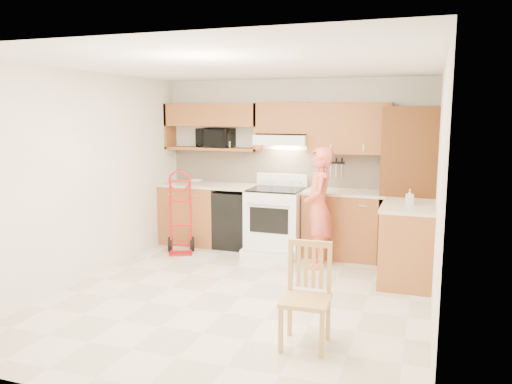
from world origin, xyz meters
The scene contains 28 objects.
floor centered at (0.00, 0.00, -0.01)m, with size 4.00×4.50×0.02m, color beige.
ceiling centered at (0.00, 0.00, 2.51)m, with size 4.00×4.50×0.02m, color white.
wall_back centered at (0.00, 2.26, 1.25)m, with size 4.00×0.02×2.50m, color white.
wall_front centered at (0.00, -2.26, 1.25)m, with size 4.00×0.02×2.50m, color white.
wall_left centered at (-2.01, 0.00, 1.25)m, with size 0.02×4.50×2.50m, color white.
wall_right centered at (2.01, 0.00, 1.25)m, with size 0.02×4.50×2.50m, color white.
backsplash centered at (0.00, 2.23, 1.20)m, with size 3.92×0.03×0.55m, color beige.
lower_cab_left centered at (-1.55, 1.95, 0.45)m, with size 0.90×0.60×0.90m, color brown.
dishwasher centered at (-0.80, 1.95, 0.42)m, with size 0.60×0.60×0.85m, color black.
lower_cab_right centered at (0.83, 1.95, 0.45)m, with size 1.14×0.60×0.90m, color brown.
countertop_left centered at (-1.25, 1.95, 0.92)m, with size 1.50×0.63×0.04m, color beige.
countertop_right centered at (0.83, 1.95, 0.92)m, with size 1.14×0.63×0.04m, color beige.
cab_return_right centered at (1.70, 1.15, 0.45)m, with size 0.60×1.00×0.90m, color brown.
countertop_return centered at (1.70, 1.15, 0.92)m, with size 0.63×1.00×0.04m, color beige.
pantry_tall centered at (1.65, 1.95, 1.05)m, with size 0.70×0.60×2.10m, color #4E2B0E.
upper_cab_left centered at (-1.25, 2.08, 1.98)m, with size 1.50×0.33×0.34m, color brown.
upper_shelf_mw centered at (-1.25, 2.08, 1.47)m, with size 1.50×0.33×0.04m, color brown.
upper_cab_center centered at (-0.12, 2.08, 1.94)m, with size 0.76×0.33×0.44m, color brown.
upper_cab_right centered at (0.83, 2.08, 1.80)m, with size 1.14×0.33×0.70m, color brown.
range_hood centered at (-0.12, 2.02, 1.63)m, with size 0.76×0.46×0.14m, color white.
knife_strip centered at (0.55, 2.21, 1.24)m, with size 0.40×0.05×0.29m, color black, non-canonical shape.
microwave centered at (-1.20, 2.08, 1.63)m, with size 0.52×0.35×0.29m, color black.
range centered at (-0.14, 1.71, 0.56)m, with size 0.76×1.01×1.13m, color white, non-canonical shape.
person centered at (0.57, 1.35, 0.79)m, with size 0.58×0.38×1.58m, color #E75F48.
hand_truck centered at (-1.45, 1.35, 0.55)m, with size 0.43×0.39×1.09m, color red, non-canonical shape.
dining_chair centered at (0.95, -0.94, 0.45)m, with size 0.41×0.44×0.91m, color #B88E46, non-canonical shape.
soap_bottle centered at (1.70, 1.18, 1.03)m, with size 0.08×0.08×0.18m, color white.
bowl centered at (-1.49, 1.95, 0.97)m, with size 0.21×0.21×0.05m, color white.
Camera 1 is at (1.92, -5.01, 2.03)m, focal length 35.47 mm.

